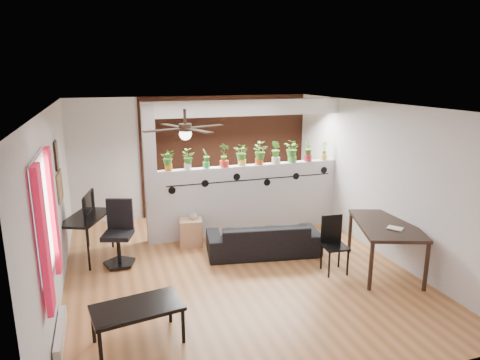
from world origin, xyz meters
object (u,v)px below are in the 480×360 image
object	(u,v)px
potted_plant_9	(324,150)
cup	(193,216)
ceiling_fan	(185,130)
folding_chair	(333,239)
potted_plant_1	(187,159)
cube_shelf	(191,232)
potted_plant_2	(206,158)
potted_plant_0	(168,160)
potted_plant_6	(276,151)
coffee_table	(137,310)
potted_plant_7	(292,150)
dining_table	(386,228)
potted_plant_5	(259,153)
sofa	(263,239)
potted_plant_8	(308,150)
potted_plant_4	(242,154)
computer_desk	(86,220)
office_chair	(119,237)
potted_plant_3	(224,154)

from	to	relation	value
potted_plant_9	cup	distance (m)	3.00
ceiling_fan	folding_chair	size ratio (longest dim) A/B	1.32
potted_plant_1	cube_shelf	size ratio (longest dim) A/B	0.76
cup	potted_plant_9	bearing A→B (deg)	6.92
ceiling_fan	potted_plant_2	distance (m)	2.09
potted_plant_2	cube_shelf	size ratio (longest dim) A/B	0.74
cube_shelf	cup	bearing A→B (deg)	9.89
potted_plant_0	potted_plant_6	world-z (taller)	potted_plant_6
folding_chair	ceiling_fan	bearing A→B (deg)	173.49
potted_plant_0	cube_shelf	xyz separation A→B (m)	(0.31, -0.34, -1.31)
potted_plant_1	cube_shelf	distance (m)	1.35
folding_chair	coffee_table	xyz separation A→B (m)	(-3.12, -0.98, -0.11)
potted_plant_6	folding_chair	size ratio (longest dim) A/B	0.50
potted_plant_7	dining_table	distance (m)	2.53
coffee_table	potted_plant_5	bearing A→B (deg)	49.00
potted_plant_1	sofa	size ratio (longest dim) A/B	0.20
potted_plant_1	potted_plant_8	size ratio (longest dim) A/B	0.90
potted_plant_4	cup	size ratio (longest dim) A/B	3.17
potted_plant_4	computer_desk	distance (m)	3.03
ceiling_fan	potted_plant_2	size ratio (longest dim) A/B	3.25
sofa	folding_chair	bearing A→B (deg)	139.90
potted_plant_9	folding_chair	world-z (taller)	potted_plant_9
office_chair	potted_plant_5	bearing A→B (deg)	15.62
potted_plant_9	office_chair	distance (m)	4.34
dining_table	sofa	bearing A→B (deg)	143.14
potted_plant_2	potted_plant_3	size ratio (longest dim) A/B	0.80
potted_plant_3	folding_chair	distance (m)	2.60
potted_plant_9	potted_plant_0	bearing A→B (deg)	-180.00
ceiling_fan	coffee_table	bearing A→B (deg)	-124.94
ceiling_fan	potted_plant_7	world-z (taller)	ceiling_fan
potted_plant_5	potted_plant_6	bearing A→B (deg)	0.00
potted_plant_0	potted_plant_2	bearing A→B (deg)	0.00
computer_desk	coffee_table	world-z (taller)	computer_desk
potted_plant_1	potted_plant_3	size ratio (longest dim) A/B	0.82
potted_plant_4	potted_plant_9	xyz separation A→B (m)	(1.76, -0.00, -0.02)
potted_plant_4	cube_shelf	world-z (taller)	potted_plant_4
potted_plant_7	potted_plant_6	bearing A→B (deg)	180.00
potted_plant_7	sofa	size ratio (longest dim) A/B	0.25
cup	dining_table	size ratio (longest dim) A/B	0.08
potted_plant_5	sofa	distance (m)	1.74
ceiling_fan	potted_plant_5	size ratio (longest dim) A/B	2.72
potted_plant_4	office_chair	xyz separation A→B (m)	(-2.37, -0.76, -1.11)
potted_plant_7	dining_table	size ratio (longest dim) A/B	0.28
potted_plant_7	potted_plant_8	xyz separation A→B (m)	(0.35, 0.00, -0.02)
ceiling_fan	office_chair	bearing A→B (deg)	132.44
office_chair	ceiling_fan	bearing A→B (deg)	-47.56
potted_plant_2	office_chair	distance (m)	2.13
potted_plant_6	potted_plant_8	distance (m)	0.70
ceiling_fan	potted_plant_5	bearing A→B (deg)	45.39
potted_plant_6	potted_plant_9	size ratio (longest dim) A/B	1.17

